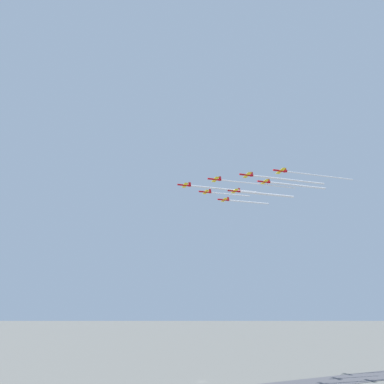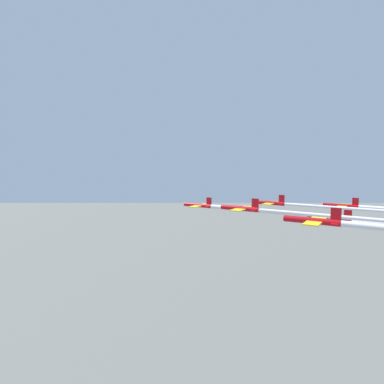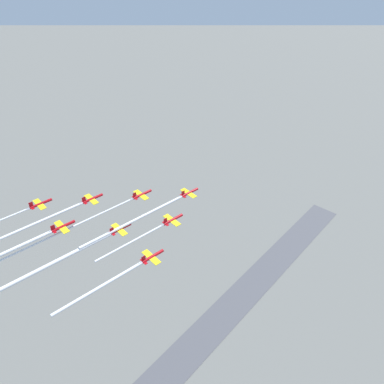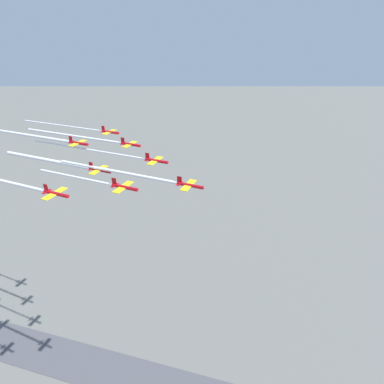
{
  "view_description": "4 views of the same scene",
  "coord_description": "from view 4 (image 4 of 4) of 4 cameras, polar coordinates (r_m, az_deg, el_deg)",
  "views": [
    {
      "loc": [
        154.15,
        -151.39,
        43.36
      ],
      "look_at": [
        18.59,
        -25.48,
        114.6
      ],
      "focal_mm": 28.0,
      "sensor_mm": 36.0,
      "label": 1
    },
    {
      "loc": [
        104.09,
        -28.15,
        128.84
      ],
      "look_at": [
        27.26,
        -34.15,
        121.69
      ],
      "focal_mm": 28.0,
      "sensor_mm": 36.0,
      "label": 2
    },
    {
      "loc": [
        -27.32,
        88.64,
        208.97
      ],
      "look_at": [
        16.53,
        -28.41,
        121.24
      ],
      "focal_mm": 35.0,
      "sensor_mm": 36.0,
      "label": 3
    },
    {
      "loc": [
        -63.92,
        -25.44,
        159.55
      ],
      "look_at": [
        18.31,
        -33.59,
        115.35
      ],
      "focal_mm": 28.0,
      "sensor_mm": 36.0,
      "label": 4
    }
  ],
  "objects": [
    {
      "name": "smoke_trail_6",
      "position": [
        160.78,
        -23.58,
        11.53
      ],
      "size": [
        23.02,
        42.29,
        0.7
      ],
      "rotation": [
        0.0,
        0.0,
        2.65
      ],
      "color": "white"
    },
    {
      "name": "jet_2",
      "position": [
        93.35,
        -12.86,
        0.94
      ],
      "size": [
        8.51,
        8.7,
        3.01
      ],
      "rotation": [
        0.0,
        0.0,
        2.65
      ],
      "color": "#B20C14"
    },
    {
      "name": "smoke_trail_0",
      "position": [
        106.77,
        -14.4,
        3.82
      ],
      "size": [
        23.16,
        42.11,
        1.08
      ],
      "rotation": [
        0.0,
        0.0,
        2.65
      ],
      "color": "white"
    },
    {
      "name": "smoke_trail_7",
      "position": [
        145.82,
        -28.49,
        9.43
      ],
      "size": [
        21.25,
        38.38,
        1.21
      ],
      "rotation": [
        0.0,
        0.0,
        2.65
      ],
      "color": "white"
    },
    {
      "name": "smoke_trail_2",
      "position": [
        104.64,
        -21.38,
        2.66
      ],
      "size": [
        14.46,
        26.17,
        0.77
      ],
      "rotation": [
        0.0,
        0.0,
        2.65
      ],
      "color": "white"
    },
    {
      "name": "jet_4",
      "position": [
        111.06,
        -17.27,
        4.04
      ],
      "size": [
        8.51,
        8.7,
        3.01
      ],
      "rotation": [
        0.0,
        0.0,
        2.65
      ],
      "color": "#B20C14"
    },
    {
      "name": "jet_5",
      "position": [
        97.73,
        -24.59,
        -0.25
      ],
      "size": [
        8.51,
        8.7,
        3.01
      ],
      "rotation": [
        0.0,
        0.0,
        2.65
      ],
      "color": "#B20C14"
    },
    {
      "name": "smoke_trail_4",
      "position": [
        127.44,
        -25.96,
        5.49
      ],
      "size": [
        20.41,
        36.59,
        1.39
      ],
      "rotation": [
        0.0,
        0.0,
        2.65
      ],
      "color": "white"
    },
    {
      "name": "smoke_trail_5",
      "position": [
        112.61,
        -31.79,
        1.61
      ],
      "size": [
        16.06,
        28.82,
        1.06
      ],
      "rotation": [
        0.0,
        0.0,
        2.65
      ],
      "color": "white"
    },
    {
      "name": "smoke_trail_1",
      "position": [
        125.81,
        -19.48,
        7.67
      ],
      "size": [
        25.86,
        47.59,
        0.72
      ],
      "rotation": [
        0.0,
        0.0,
        2.65
      ],
      "color": "white"
    },
    {
      "name": "smoke_trail_3",
      "position": [
        143.29,
        -21.87,
        9.9
      ],
      "size": [
        25.02,
        45.63,
        1.04
      ],
      "rotation": [
        0.0,
        0.0,
        2.65
      ],
      "color": "white"
    },
    {
      "name": "jet_1",
      "position": [
        108.5,
        -6.92,
        5.96
      ],
      "size": [
        8.51,
        8.7,
        3.01
      ],
      "rotation": [
        0.0,
        0.0,
        2.65
      ],
      "color": "#B20C14"
    },
    {
      "name": "jet_6",
      "position": [
        142.61,
        -15.42,
        10.97
      ],
      "size": [
        8.51,
        8.7,
        3.01
      ],
      "rotation": [
        0.0,
        0.0,
        2.65
      ],
      "color": "#B20C14"
    },
    {
      "name": "jet_0",
      "position": [
        93.87,
        -0.55,
        1.32
      ],
      "size": [
        8.51,
        8.7,
        3.01
      ],
      "rotation": [
        0.0,
        0.0,
        2.65
      ],
      "color": "#B20C14"
    },
    {
      "name": "jet_3",
      "position": [
        125.07,
        -11.73,
        8.89
      ],
      "size": [
        8.51,
        8.7,
        3.01
      ],
      "rotation": [
        0.0,
        0.0,
        2.65
      ],
      "color": "#B20C14"
    },
    {
      "name": "jet_7",
      "position": [
        127.58,
        -20.91,
        8.71
      ],
      "size": [
        8.51,
        8.7,
        3.01
      ],
      "rotation": [
        0.0,
        0.0,
        2.65
      ],
      "color": "#B20C14"
    }
  ]
}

